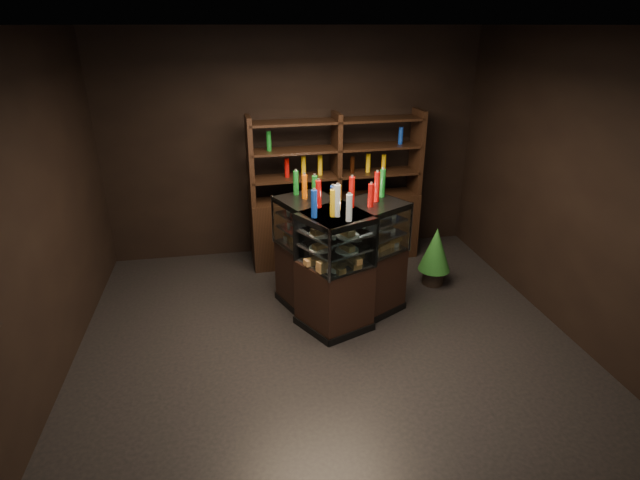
% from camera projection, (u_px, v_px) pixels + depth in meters
% --- Properties ---
extents(ground, '(5.00, 5.00, 0.00)m').
position_uv_depth(ground, '(330.00, 348.00, 5.03)').
color(ground, black).
rests_on(ground, ground).
extents(room_shell, '(5.02, 5.02, 3.01)m').
position_uv_depth(room_shell, '(332.00, 160.00, 4.26)').
color(room_shell, black).
rests_on(room_shell, ground).
extents(display_case, '(1.46, 1.32, 1.29)m').
position_uv_depth(display_case, '(337.00, 280.00, 5.45)').
color(display_case, black).
rests_on(display_case, ground).
extents(food_display, '(1.12, 1.09, 0.40)m').
position_uv_depth(food_display, '(338.00, 237.00, 5.24)').
color(food_display, '#AF753E').
rests_on(food_display, display_case).
extents(bottles_top, '(0.97, 0.95, 0.30)m').
position_uv_depth(bottles_top, '(338.00, 194.00, 5.06)').
color(bottles_top, '#D8590A').
rests_on(bottles_top, display_case).
extents(potted_conifer, '(0.39, 0.39, 0.84)m').
position_uv_depth(potted_conifer, '(436.00, 249.00, 6.10)').
color(potted_conifer, black).
rests_on(potted_conifer, ground).
extents(back_shelving, '(2.28, 0.52, 2.00)m').
position_uv_depth(back_shelving, '(336.00, 217.00, 6.72)').
color(back_shelving, black).
rests_on(back_shelving, ground).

